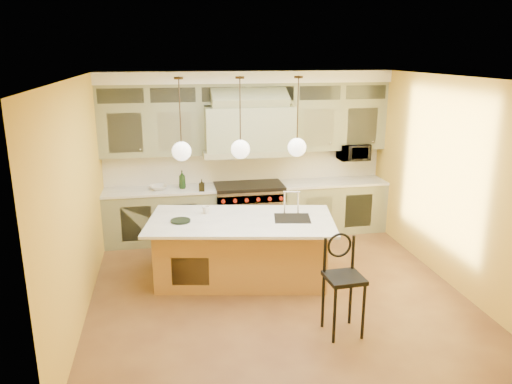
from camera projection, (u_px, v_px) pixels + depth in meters
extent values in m
plane|color=brown|center=(275.00, 289.00, 7.00)|extent=(5.00, 5.00, 0.00)
plane|color=white|center=(277.00, 77.00, 6.21)|extent=(5.00, 5.00, 0.00)
plane|color=gold|center=(246.00, 153.00, 8.97)|extent=(5.00, 0.00, 5.00)
plane|color=gold|center=(340.00, 267.00, 4.24)|extent=(5.00, 0.00, 5.00)
plane|color=gold|center=(79.00, 199.00, 6.17)|extent=(0.00, 5.00, 5.00)
plane|color=gold|center=(448.00, 181.00, 7.03)|extent=(0.00, 5.00, 5.00)
cube|color=gray|center=(161.00, 216.00, 8.66)|extent=(1.90, 0.65, 0.90)
cube|color=gray|center=(331.00, 207.00, 9.20)|extent=(1.90, 0.65, 0.90)
cube|color=white|center=(159.00, 190.00, 8.54)|extent=(1.90, 0.68, 0.04)
cube|color=white|center=(332.00, 182.00, 9.07)|extent=(1.90, 0.68, 0.04)
cube|color=beige|center=(246.00, 166.00, 9.01)|extent=(5.00, 0.04, 0.56)
cube|color=gray|center=(152.00, 131.00, 8.39)|extent=(1.75, 0.35, 0.85)
cube|color=gray|center=(336.00, 126.00, 8.96)|extent=(1.75, 0.35, 0.85)
cube|color=gray|center=(249.00, 128.00, 8.50)|extent=(1.50, 0.70, 0.75)
cube|color=gray|center=(249.00, 151.00, 8.61)|extent=(1.60, 0.76, 0.10)
cube|color=#333833|center=(247.00, 93.00, 8.51)|extent=(5.00, 0.35, 0.35)
cube|color=white|center=(247.00, 77.00, 8.42)|extent=(5.00, 0.47, 0.20)
cube|color=silver|center=(249.00, 212.00, 8.91)|extent=(1.20, 0.70, 0.90)
cube|color=black|center=(249.00, 186.00, 8.78)|extent=(1.20, 0.70, 0.06)
cube|color=silver|center=(252.00, 199.00, 8.52)|extent=(1.20, 0.06, 0.14)
cube|color=#AD773D|center=(241.00, 250.00, 7.23)|extent=(2.52, 1.53, 0.88)
cube|color=white|center=(241.00, 221.00, 7.06)|extent=(2.81, 1.82, 0.04)
cube|color=black|center=(292.00, 220.00, 7.11)|extent=(0.58, 0.53, 0.05)
cylinder|color=black|center=(335.00, 316.00, 5.62)|extent=(0.04, 0.04, 0.69)
cylinder|color=black|center=(363.00, 312.00, 5.70)|extent=(0.04, 0.04, 0.69)
cylinder|color=black|center=(323.00, 301.00, 5.95)|extent=(0.04, 0.04, 0.69)
cylinder|color=black|center=(350.00, 298.00, 6.03)|extent=(0.04, 0.04, 0.69)
cube|color=black|center=(344.00, 278.00, 5.72)|extent=(0.44, 0.44, 0.05)
torus|color=black|center=(339.00, 245.00, 5.80)|extent=(0.30, 0.05, 0.30)
imported|color=black|center=(353.00, 152.00, 9.07)|extent=(0.54, 0.37, 0.30)
imported|color=#163213|center=(182.00, 180.00, 8.54)|extent=(0.13, 0.13, 0.31)
imported|color=black|center=(202.00, 185.00, 8.39)|extent=(0.10, 0.11, 0.20)
imported|color=silver|center=(159.00, 187.00, 8.50)|extent=(0.34, 0.34, 0.07)
imported|color=silver|center=(206.00, 210.00, 7.31)|extent=(0.12, 0.12, 0.11)
cylinder|color=#2D2319|center=(179.00, 78.00, 6.43)|extent=(0.12, 0.12, 0.03)
cylinder|color=#2D2319|center=(180.00, 113.00, 6.55)|extent=(0.02, 0.02, 0.93)
sphere|color=white|center=(182.00, 151.00, 6.69)|extent=(0.26, 0.26, 0.26)
cylinder|color=#2D2319|center=(240.00, 78.00, 6.57)|extent=(0.12, 0.12, 0.03)
cylinder|color=#2D2319|center=(240.00, 111.00, 6.69)|extent=(0.02, 0.02, 0.93)
sphere|color=white|center=(240.00, 149.00, 6.83)|extent=(0.26, 0.26, 0.26)
cylinder|color=#2D2319|center=(299.00, 77.00, 6.71)|extent=(0.12, 0.12, 0.03)
cylinder|color=#2D2319|center=(298.00, 110.00, 6.83)|extent=(0.02, 0.02, 0.93)
sphere|color=white|center=(297.00, 147.00, 6.97)|extent=(0.26, 0.26, 0.26)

